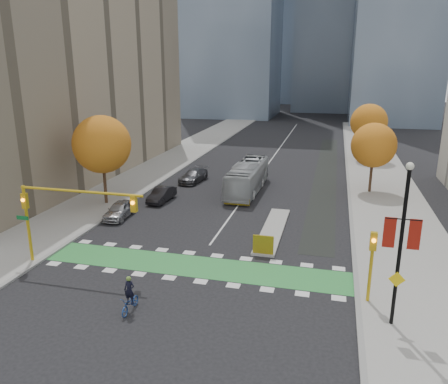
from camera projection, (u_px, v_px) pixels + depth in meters
The scene contains 22 objects.
ground at pixel (187, 277), 26.64m from camera, with size 300.00×300.00×0.00m, color black.
sidewalk_west at pixel (130, 181), 48.43m from camera, with size 7.00×120.00×0.15m, color gray.
sidewalk_east at pixel (387, 199), 42.06m from camera, with size 7.00×120.00×0.15m, color gray.
curb_west at pixel (159, 183), 47.60m from camera, with size 0.30×120.00×0.16m, color gray.
curb_east at pixel (349, 196), 42.89m from camera, with size 0.30×120.00×0.16m, color gray.
bike_crossing at pixel (194, 266), 28.04m from camera, with size 20.00×3.00×0.01m, color #2B863A.
centre_line at pixel (275, 154), 63.89m from camera, with size 0.15×70.00×0.01m, color silver.
bike_lane_paint at pixel (326, 172), 52.81m from camera, with size 2.50×50.00×0.01m, color black.
median_island at pixel (273, 230), 34.06m from camera, with size 1.60×10.00×0.16m, color gray.
hazard_board at pixel (263, 245), 29.39m from camera, with size 1.40×0.12×1.30m, color yellow.
building_west at pixel (46, 65), 49.32m from camera, with size 16.00×44.00×25.00m, color gray.
tree_west at pixel (102, 144), 39.09m from camera, with size 5.20×5.20×8.22m.
tree_east_near at pixel (374, 145), 42.95m from camera, with size 4.40×4.40×7.08m.
tree_east_far at pixel (369, 122), 57.63m from camera, with size 4.80×4.80×7.65m.
traffic_signal_west at pixel (61, 207), 26.91m from camera, with size 8.53×0.56×5.20m.
traffic_signal_east at pixel (372, 257), 22.93m from camera, with size 0.35×0.43×4.10m.
banner_lamppost at pixel (401, 239), 20.32m from camera, with size 1.65×0.36×8.28m.
cyclist at pixel (130, 300), 22.70m from camera, with size 0.66×1.76×2.02m.
bus at pixel (247, 177), 44.40m from camera, with size 2.53×10.82×3.01m, color #A9ADB1.
parked_car_a at pixel (120, 210), 36.83m from camera, with size 1.64×4.08×1.39m, color #A5A5AA.
parked_car_b at pixel (162, 194), 41.32m from camera, with size 1.41×4.05×1.34m, color black.
parked_car_c at pixel (193, 176), 48.28m from camera, with size 1.93×4.75×1.38m, color #48484D.
Camera 1 is at (8.13, -22.86, 12.37)m, focal length 35.00 mm.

